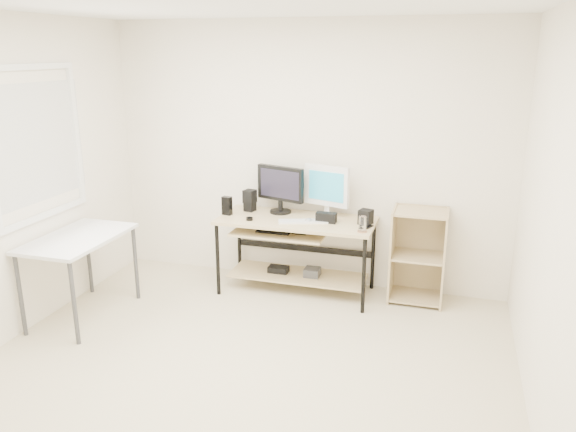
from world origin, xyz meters
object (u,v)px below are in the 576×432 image
Objects in this scene: desk at (294,239)px; audio_controller at (227,206)px; shelf_unit at (418,254)px; white_imac at (327,187)px; side_table at (78,245)px; black_monitor at (280,186)px.

desk is 8.19× the size of audio_controller.
shelf_unit is 1.80× the size of white_imac.
side_table is 1.42m from audio_controller.
shelf_unit is (2.83, 1.22, -0.22)m from side_table.
black_monitor reaches higher than side_table.
shelf_unit is (1.18, 0.16, -0.09)m from desk.
desk is 1.67× the size of shelf_unit.
black_monitor reaches higher than desk.
white_imac reaches higher than black_monitor.
desk is at bearing -131.05° from white_imac.
white_imac is at bearing 178.93° from shelf_unit.
shelf_unit is 1.90m from audio_controller.
desk is 1.19m from shelf_unit.
side_table is 5.46× the size of audio_controller.
black_monitor is 0.46m from white_imac.
audio_controller is at bearing -173.29° from shelf_unit.
side_table is at bearing -156.67° from shelf_unit.
white_imac is 0.99m from audio_controller.
desk is at bearing -172.23° from shelf_unit.
black_monitor is 0.56m from audio_controller.
shelf_unit reaches higher than desk.
side_table is 1.98× the size of black_monitor.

